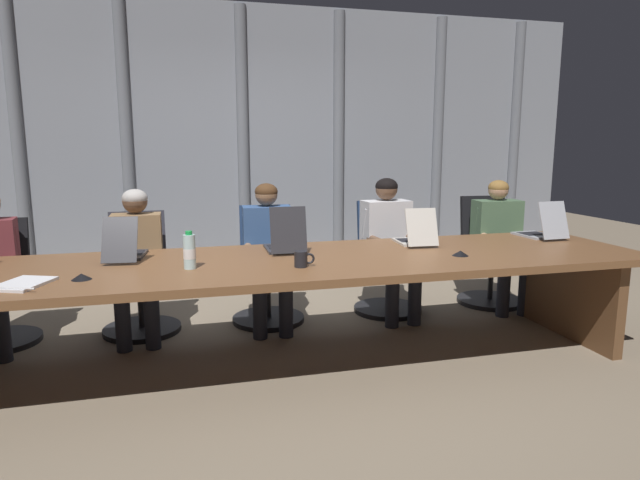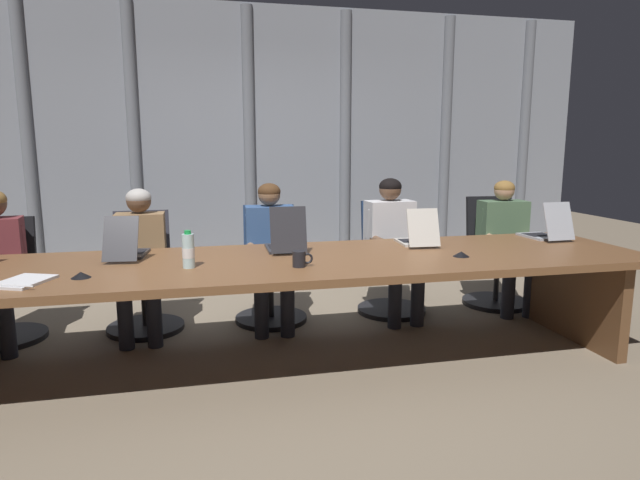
{
  "view_description": "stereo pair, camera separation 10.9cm",
  "coord_description": "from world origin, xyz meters",
  "px_view_note": "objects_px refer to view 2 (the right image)",
  "views": [
    {
      "loc": [
        -0.72,
        -3.4,
        1.47
      ],
      "look_at": [
        0.21,
        0.11,
        0.83
      ],
      "focal_mm": 30.53,
      "sensor_mm": 36.0,
      "label": 1
    },
    {
      "loc": [
        -0.61,
        -3.43,
        1.47
      ],
      "look_at": [
        0.21,
        0.11,
        0.83
      ],
      "focal_mm": 30.53,
      "sensor_mm": 36.0,
      "label": 2
    }
  ],
  "objects_px": {
    "person_right_end": "(506,237)",
    "spiral_notepad": "(23,282)",
    "office_chair_left_end": "(3,294)",
    "laptop_left_mid": "(127,249)",
    "office_chair_right_end": "(495,264)",
    "person_center": "(271,247)",
    "person_right_mid": "(393,239)",
    "conference_mic_left_side": "(461,254)",
    "conference_mic_right_side": "(81,275)",
    "laptop_right_mid": "(417,238)",
    "office_chair_left_mid": "(144,286)",
    "office_chair_center": "(270,278)",
    "laptop_right_end": "(546,231)",
    "person_left_mid": "(140,254)",
    "laptop_center": "(286,242)",
    "office_chair_right_mid": "(390,271)",
    "water_bottle_primary": "(188,251)",
    "coffee_mug_near": "(300,259)"
  },
  "relations": [
    {
      "from": "office_chair_left_end",
      "to": "conference_mic_right_side",
      "type": "bearing_deg",
      "value": 31.98
    },
    {
      "from": "office_chair_right_mid",
      "to": "conference_mic_left_side",
      "type": "xyz_separation_m",
      "value": [
        0.06,
        -1.18,
        0.38
      ]
    },
    {
      "from": "laptop_right_end",
      "to": "laptop_right_mid",
      "type": "bearing_deg",
      "value": 88.58
    },
    {
      "from": "person_left_mid",
      "to": "coffee_mug_near",
      "type": "xyz_separation_m",
      "value": [
        1.03,
        -1.07,
        0.13
      ]
    },
    {
      "from": "office_chair_center",
      "to": "conference_mic_right_side",
      "type": "relative_size",
      "value": 8.7
    },
    {
      "from": "office_chair_left_mid",
      "to": "person_right_end",
      "type": "height_order",
      "value": "person_right_end"
    },
    {
      "from": "laptop_left_mid",
      "to": "laptop_center",
      "type": "xyz_separation_m",
      "value": [
        1.06,
        -0.03,
        0.01
      ]
    },
    {
      "from": "laptop_right_mid",
      "to": "conference_mic_left_side",
      "type": "distance_m",
      "value": 0.48
    },
    {
      "from": "laptop_left_mid",
      "to": "coffee_mug_near",
      "type": "relative_size",
      "value": 3.74
    },
    {
      "from": "office_chair_left_mid",
      "to": "conference_mic_right_side",
      "type": "height_order",
      "value": "office_chair_left_mid"
    },
    {
      "from": "office_chair_center",
      "to": "person_right_end",
      "type": "xyz_separation_m",
      "value": [
        2.1,
        -0.16,
        0.29
      ]
    },
    {
      "from": "office_chair_left_end",
      "to": "laptop_right_end",
      "type": "bearing_deg",
      "value": 79.28
    },
    {
      "from": "laptop_center",
      "to": "person_left_mid",
      "type": "bearing_deg",
      "value": 63.06
    },
    {
      "from": "laptop_left_mid",
      "to": "office_chair_right_end",
      "type": "bearing_deg",
      "value": -71.02
    },
    {
      "from": "laptop_left_mid",
      "to": "person_right_end",
      "type": "xyz_separation_m",
      "value": [
        3.14,
        0.54,
        -0.13
      ]
    },
    {
      "from": "laptop_center",
      "to": "office_chair_right_mid",
      "type": "xyz_separation_m",
      "value": [
        1.06,
        0.73,
        -0.43
      ]
    },
    {
      "from": "person_center",
      "to": "person_left_mid",
      "type": "bearing_deg",
      "value": -85.99
    },
    {
      "from": "office_chair_center",
      "to": "person_left_mid",
      "type": "xyz_separation_m",
      "value": [
        -1.02,
        -0.16,
        0.28
      ]
    },
    {
      "from": "person_right_end",
      "to": "spiral_notepad",
      "type": "xyz_separation_m",
      "value": [
        -3.62,
        -1.13,
        0.08
      ]
    },
    {
      "from": "person_right_mid",
      "to": "conference_mic_left_side",
      "type": "height_order",
      "value": "person_right_mid"
    },
    {
      "from": "laptop_right_end",
      "to": "spiral_notepad",
      "type": "height_order",
      "value": "laptop_right_end"
    },
    {
      "from": "office_chair_left_mid",
      "to": "laptop_right_mid",
      "type": "bearing_deg",
      "value": 68.41
    },
    {
      "from": "office_chair_right_end",
      "to": "person_right_end",
      "type": "xyz_separation_m",
      "value": [
        0.0,
        -0.16,
        0.28
      ]
    },
    {
      "from": "office_chair_left_end",
      "to": "person_left_mid",
      "type": "relative_size",
      "value": 0.81
    },
    {
      "from": "office_chair_center",
      "to": "water_bottle_primary",
      "type": "relative_size",
      "value": 4.16
    },
    {
      "from": "office_chair_left_end",
      "to": "spiral_notepad",
      "type": "xyz_separation_m",
      "value": [
        0.52,
        -1.28,
        0.39
      ]
    },
    {
      "from": "person_right_end",
      "to": "conference_mic_right_side",
      "type": "xyz_separation_m",
      "value": [
        -3.33,
        -1.07,
        0.09
      ]
    },
    {
      "from": "laptop_left_mid",
      "to": "water_bottle_primary",
      "type": "bearing_deg",
      "value": -129.04
    },
    {
      "from": "laptop_center",
      "to": "water_bottle_primary",
      "type": "distance_m",
      "value": 0.76
    },
    {
      "from": "laptop_center",
      "to": "laptop_right_mid",
      "type": "bearing_deg",
      "value": -87.41
    },
    {
      "from": "person_right_mid",
      "to": "conference_mic_right_side",
      "type": "relative_size",
      "value": 10.77
    },
    {
      "from": "laptop_center",
      "to": "spiral_notepad",
      "type": "xyz_separation_m",
      "value": [
        -1.53,
        -0.56,
        -0.05
      ]
    },
    {
      "from": "office_chair_left_mid",
      "to": "spiral_notepad",
      "type": "xyz_separation_m",
      "value": [
        -0.5,
        -1.28,
        0.38
      ]
    },
    {
      "from": "conference_mic_left_side",
      "to": "person_right_end",
      "type": "bearing_deg",
      "value": 46.32
    },
    {
      "from": "conference_mic_left_side",
      "to": "laptop_left_mid",
      "type": "bearing_deg",
      "value": 167.66
    },
    {
      "from": "laptop_right_mid",
      "to": "office_chair_right_end",
      "type": "bearing_deg",
      "value": -53.06
    },
    {
      "from": "person_center",
      "to": "office_chair_right_mid",
      "type": "bearing_deg",
      "value": 102.23
    },
    {
      "from": "person_center",
      "to": "water_bottle_primary",
      "type": "height_order",
      "value": "person_center"
    },
    {
      "from": "office_chair_right_end",
      "to": "conference_mic_right_side",
      "type": "height_order",
      "value": "office_chair_right_end"
    },
    {
      "from": "laptop_right_end",
      "to": "person_left_mid",
      "type": "xyz_separation_m",
      "value": [
        -3.13,
        0.52,
        -0.14
      ]
    },
    {
      "from": "laptop_right_end",
      "to": "water_bottle_primary",
      "type": "relative_size",
      "value": 1.85
    },
    {
      "from": "person_right_mid",
      "to": "person_right_end",
      "type": "distance_m",
      "value": 1.07
    },
    {
      "from": "laptop_right_mid",
      "to": "person_left_mid",
      "type": "height_order",
      "value": "person_left_mid"
    },
    {
      "from": "laptop_center",
      "to": "person_right_end",
      "type": "bearing_deg",
      "value": -73.21
    },
    {
      "from": "person_center",
      "to": "person_right_mid",
      "type": "distance_m",
      "value": 1.04
    },
    {
      "from": "office_chair_left_mid",
      "to": "person_right_mid",
      "type": "relative_size",
      "value": 0.79
    },
    {
      "from": "conference_mic_right_side",
      "to": "person_center",
      "type": "bearing_deg",
      "value": 41.13
    },
    {
      "from": "office_chair_left_mid",
      "to": "office_chair_center",
      "type": "xyz_separation_m",
      "value": [
        1.02,
        0.0,
        0.01
      ]
    },
    {
      "from": "spiral_notepad",
      "to": "conference_mic_right_side",
      "type": "bearing_deg",
      "value": 34.02
    },
    {
      "from": "office_chair_left_mid",
      "to": "person_right_end",
      "type": "bearing_deg",
      "value": 84.72
    }
  ]
}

